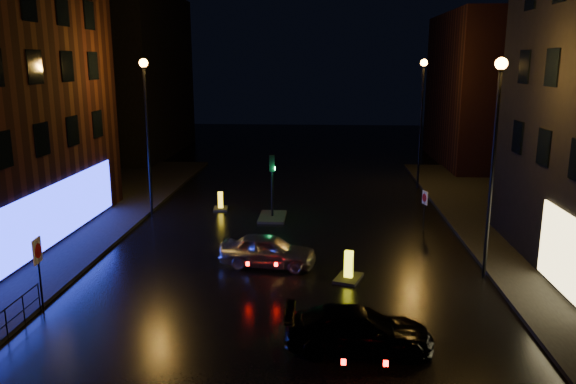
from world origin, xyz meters
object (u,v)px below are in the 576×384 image
Objects in this scene: traffic_signal at (272,209)px; silver_hatchback at (268,250)px; road_sign_left at (38,257)px; road_sign_right at (425,201)px; dark_sedan at (359,330)px; bollard_far at (221,206)px; bollard_near at (348,273)px.

silver_hatchback is (0.48, -7.27, 0.17)m from traffic_signal.
traffic_signal is 1.35× the size of road_sign_left.
road_sign_right is at bearing -13.93° from traffic_signal.
dark_sedan is at bearing 54.37° from road_sign_right.
road_sign_left is at bearing 131.39° from silver_hatchback.
bollard_far is (-6.89, 15.56, -0.40)m from dark_sedan.
road_sign_right is (7.70, -1.91, 1.03)m from traffic_signal.
traffic_signal is 3.51m from bollard_far.
bollard_near is at bearing 41.45° from road_sign_right.
road_sign_left is (-6.70, -12.00, 1.41)m from traffic_signal.
road_sign_left is at bearing -111.59° from bollard_far.
road_sign_left reaches higher than dark_sedan.
bollard_far is (-3.11, 1.61, -0.28)m from traffic_signal.
traffic_signal is 7.28m from silver_hatchback.
bollard_near is (-0.07, 5.40, -0.37)m from dark_sedan.
bollard_far is 0.61× the size of road_sign_right.
bollard_far is 14.17m from road_sign_left.
bollard_near is 0.75× the size of road_sign_right.
silver_hatchback is 9.03m from road_sign_right.
dark_sedan is (3.31, -6.69, -0.04)m from silver_hatchback.
dark_sedan is at bearing -145.70° from silver_hatchback.
silver_hatchback is at bearing -86.21° from traffic_signal.
bollard_far is 11.44m from road_sign_right.
traffic_signal is at bearing 14.65° from dark_sedan.
dark_sedan is 1.69× the size of road_sign_left.
road_sign_left is at bearing -142.82° from bollard_near.
bollard_near is at bearing -66.50° from traffic_signal.
road_sign_right is (7.22, 5.36, 0.86)m from silver_hatchback.
traffic_signal reaches higher than road_sign_left.
dark_sedan is 5.41m from bollard_near.
road_sign_right is (3.91, 12.05, 0.91)m from dark_sedan.
traffic_signal reaches higher than dark_sedan.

